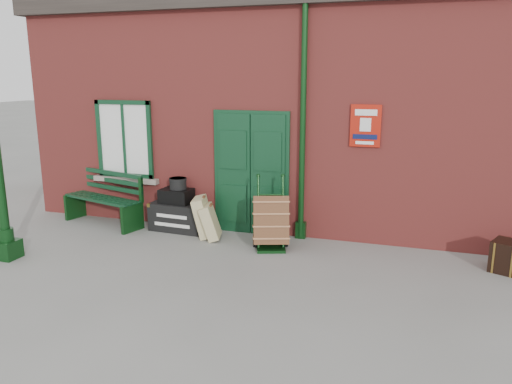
% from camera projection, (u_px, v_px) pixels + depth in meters
% --- Properties ---
extents(ground, '(80.00, 80.00, 0.00)m').
position_uv_depth(ground, '(240.00, 262.00, 7.87)').
color(ground, gray).
rests_on(ground, ground).
extents(station_building, '(10.30, 4.30, 4.36)m').
position_uv_depth(station_building, '(294.00, 109.00, 10.61)').
color(station_building, '#A93B36').
rests_on(station_building, ground).
extents(bench, '(1.81, 0.98, 1.07)m').
position_uv_depth(bench, '(105.00, 197.00, 9.78)').
color(bench, '#0E361E').
rests_on(bench, ground).
extents(houdini_trunk, '(1.08, 0.63, 0.52)m').
position_uv_depth(houdini_trunk, '(180.00, 216.00, 9.44)').
color(houdini_trunk, black).
rests_on(houdini_trunk, ground).
extents(strongbox, '(0.60, 0.45, 0.26)m').
position_uv_depth(strongbox, '(176.00, 196.00, 9.37)').
color(strongbox, black).
rests_on(strongbox, houdini_trunk).
extents(hatbox, '(0.33, 0.33, 0.21)m').
position_uv_depth(hatbox, '(178.00, 183.00, 9.32)').
color(hatbox, black).
rests_on(hatbox, strongbox).
extents(suitcase_back, '(0.48, 0.58, 0.74)m').
position_uv_depth(suitcase_back, '(203.00, 217.00, 9.01)').
color(suitcase_back, tan).
rests_on(suitcase_back, ground).
extents(suitcase_front, '(0.46, 0.54, 0.64)m').
position_uv_depth(suitcase_front, '(210.00, 222.00, 8.88)').
color(suitcase_front, tan).
rests_on(suitcase_front, ground).
extents(porter_trolley, '(0.76, 0.79, 1.21)m').
position_uv_depth(porter_trolley, '(271.00, 221.00, 8.41)').
color(porter_trolley, black).
rests_on(porter_trolley, ground).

